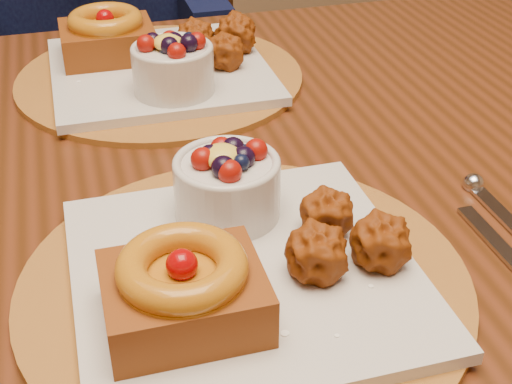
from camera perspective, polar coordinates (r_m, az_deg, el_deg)
dining_table at (r=0.82m, az=-4.80°, el=-2.02°), size 1.60×0.90×0.76m
place_setting_near at (r=0.59m, az=-1.39°, el=-5.13°), size 0.38×0.38×0.09m
place_setting_far at (r=0.96m, az=-7.94°, el=10.32°), size 0.38×0.38×0.09m
chair_far at (r=1.59m, az=-8.10°, el=8.66°), size 0.47×0.47×0.91m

